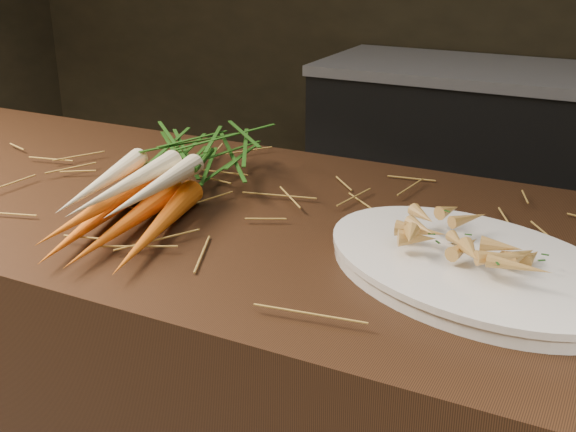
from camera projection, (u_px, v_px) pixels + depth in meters
name	position (u px, v px, depth m)	size (l,w,h in m)	color
main_counter	(228.00, 429.00, 1.36)	(2.40, 0.70, 0.90)	black
back_counter	(547.00, 180.00, 2.80)	(1.82, 0.62, 0.84)	black
straw_bedding	(219.00, 201.00, 1.19)	(1.40, 0.60, 0.02)	olive
root_veg_bunch	(174.00, 169.00, 1.21)	(0.28, 0.60, 0.11)	#C14E0C
serving_platter	(471.00, 269.00, 0.95)	(0.43, 0.29, 0.02)	white
roasted_veg_heap	(474.00, 245.00, 0.93)	(0.21, 0.15, 0.05)	#A57D34
serving_fork	(571.00, 309.00, 0.82)	(0.01, 0.16, 0.00)	silver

